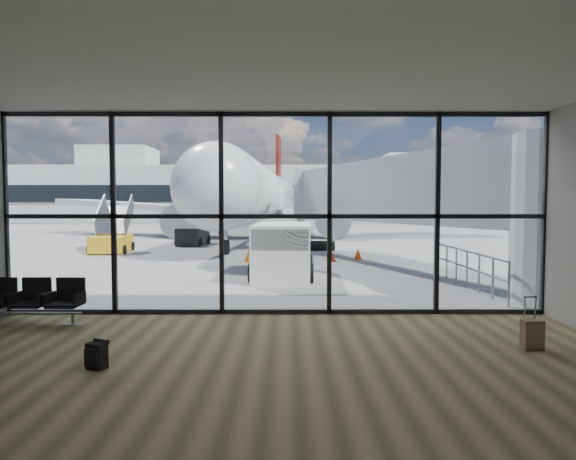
{
  "coord_description": "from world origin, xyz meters",
  "views": [
    {
      "loc": [
        0.27,
        -10.69,
        2.46
      ],
      "look_at": [
        0.28,
        3.0,
        1.74
      ],
      "focal_mm": 30.0,
      "sensor_mm": 36.0,
      "label": 1
    }
  ],
  "objects_px": {
    "service_van": "(283,250)",
    "mobile_stairs": "(112,241)",
    "seating_row": "(33,298)",
    "airliner": "(262,196)",
    "suitcase": "(533,334)",
    "backpack": "(96,356)",
    "belt_loader": "(194,235)"
  },
  "relations": [
    {
      "from": "service_van",
      "to": "mobile_stairs",
      "type": "bearing_deg",
      "value": 138.25
    },
    {
      "from": "seating_row",
      "to": "airliner",
      "type": "relative_size",
      "value": 0.05
    },
    {
      "from": "suitcase",
      "to": "airliner",
      "type": "relative_size",
      "value": 0.02
    },
    {
      "from": "seating_row",
      "to": "backpack",
      "type": "height_order",
      "value": "seating_row"
    },
    {
      "from": "seating_row",
      "to": "mobile_stairs",
      "type": "distance_m",
      "value": 15.55
    },
    {
      "from": "seating_row",
      "to": "belt_loader",
      "type": "height_order",
      "value": "belt_loader"
    },
    {
      "from": "backpack",
      "to": "belt_loader",
      "type": "height_order",
      "value": "belt_loader"
    },
    {
      "from": "belt_loader",
      "to": "mobile_stairs",
      "type": "relative_size",
      "value": 1.13
    },
    {
      "from": "mobile_stairs",
      "to": "suitcase",
      "type": "bearing_deg",
      "value": -58.74
    },
    {
      "from": "backpack",
      "to": "seating_row",
      "type": "bearing_deg",
      "value": 155.44
    },
    {
      "from": "backpack",
      "to": "belt_loader",
      "type": "distance_m",
      "value": 22.83
    },
    {
      "from": "backpack",
      "to": "suitcase",
      "type": "distance_m",
      "value": 7.06
    },
    {
      "from": "backpack",
      "to": "airliner",
      "type": "xyz_separation_m",
      "value": [
        0.76,
        32.01,
        2.97
      ]
    },
    {
      "from": "belt_loader",
      "to": "mobile_stairs",
      "type": "xyz_separation_m",
      "value": [
        -3.31,
        -4.77,
        -0.03
      ]
    },
    {
      "from": "suitcase",
      "to": "belt_loader",
      "type": "relative_size",
      "value": 0.22
    },
    {
      "from": "suitcase",
      "to": "service_van",
      "type": "distance_m",
      "value": 9.33
    },
    {
      "from": "seating_row",
      "to": "mobile_stairs",
      "type": "bearing_deg",
      "value": 105.44
    },
    {
      "from": "airliner",
      "to": "mobile_stairs",
      "type": "relative_size",
      "value": 11.27
    },
    {
      "from": "backpack",
      "to": "mobile_stairs",
      "type": "height_order",
      "value": "mobile_stairs"
    },
    {
      "from": "backpack",
      "to": "airliner",
      "type": "height_order",
      "value": "airliner"
    },
    {
      "from": "suitcase",
      "to": "belt_loader",
      "type": "height_order",
      "value": "belt_loader"
    },
    {
      "from": "airliner",
      "to": "suitcase",
      "type": "bearing_deg",
      "value": -75.21
    },
    {
      "from": "airliner",
      "to": "mobile_stairs",
      "type": "xyz_separation_m",
      "value": [
        -7.03,
        -14.16,
        -2.6
      ]
    },
    {
      "from": "backpack",
      "to": "suitcase",
      "type": "relative_size",
      "value": 0.48
    },
    {
      "from": "airliner",
      "to": "belt_loader",
      "type": "relative_size",
      "value": 10.01
    },
    {
      "from": "belt_loader",
      "to": "mobile_stairs",
      "type": "distance_m",
      "value": 5.81
    },
    {
      "from": "backpack",
      "to": "service_van",
      "type": "relative_size",
      "value": 0.1
    },
    {
      "from": "suitcase",
      "to": "belt_loader",
      "type": "distance_m",
      "value": 23.87
    },
    {
      "from": "service_van",
      "to": "belt_loader",
      "type": "distance_m",
      "value": 14.59
    },
    {
      "from": "backpack",
      "to": "service_van",
      "type": "bearing_deg",
      "value": 98.27
    },
    {
      "from": "seating_row",
      "to": "suitcase",
      "type": "relative_size",
      "value": 2.36
    },
    {
      "from": "seating_row",
      "to": "service_van",
      "type": "bearing_deg",
      "value": 52.44
    }
  ]
}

